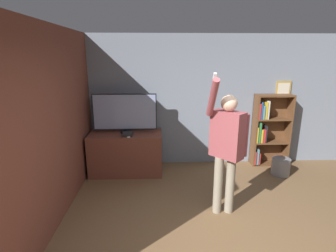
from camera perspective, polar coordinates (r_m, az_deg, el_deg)
wall_back at (r=5.53m, az=6.57°, el=5.35°), size 6.46×0.09×2.70m
wall_side_brick at (r=4.25m, az=-21.78°, el=1.32°), size 0.06×4.52×2.70m
tv_ledge at (r=5.30m, az=-9.06°, el=-5.77°), size 1.40×0.68×0.82m
television at (r=5.12m, az=-9.37°, el=2.88°), size 1.23×0.22×0.76m
game_console at (r=5.00m, az=-8.73°, el=-1.73°), size 0.19×0.23×0.06m
remote_loose at (r=4.92m, az=-8.30°, el=-2.25°), size 0.10×0.14×0.02m
bookshelf at (r=5.89m, az=20.87°, el=-0.84°), size 0.75×0.28×1.51m
person at (r=3.78m, az=12.66°, el=-3.76°), size 0.60×0.57×2.08m
waste_bin at (r=5.66m, az=23.34°, el=-8.11°), size 0.35×0.35×0.34m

